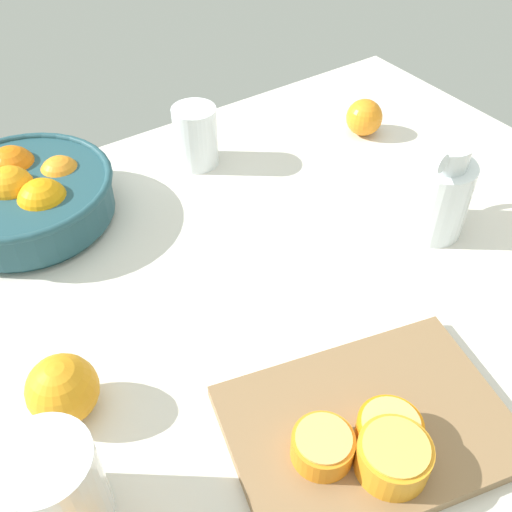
{
  "coord_description": "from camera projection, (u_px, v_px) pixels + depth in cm",
  "views": [
    {
      "loc": [
        -30.32,
        -49.52,
        60.43
      ],
      "look_at": [
        2.32,
        -1.51,
        5.81
      ],
      "focal_mm": 41.44,
      "sensor_mm": 36.0,
      "label": 1
    }
  ],
  "objects": [
    {
      "name": "orange_half_0",
      "position": [
        391.0,
        430.0,
        0.63
      ],
      "size": [
        7.06,
        7.06,
        3.71
      ],
      "color": "orange",
      "rests_on": "cutting_board"
    },
    {
      "name": "orange_half_1",
      "position": [
        323.0,
        446.0,
        0.62
      ],
      "size": [
        6.74,
        6.74,
        3.41
      ],
      "color": "orange",
      "rests_on": "cutting_board"
    },
    {
      "name": "fruit_bowl",
      "position": [
        26.0,
        196.0,
        0.91
      ],
      "size": [
        27.83,
        27.83,
        10.23
      ],
      "color": "#234C56",
      "rests_on": "ground_plane"
    },
    {
      "name": "juice_glass",
      "position": [
        57.0,
        493.0,
        0.57
      ],
      "size": [
        9.4,
        9.4,
        11.78
      ],
      "color": "white",
      "rests_on": "ground_plane"
    },
    {
      "name": "loose_orange_2",
      "position": [
        364.0,
        117.0,
        1.11
      ],
      "size": [
        6.83,
        6.83,
        6.83
      ],
      "primitive_type": "sphere",
      "color": "orange",
      "rests_on": "ground_plane"
    },
    {
      "name": "cutting_board",
      "position": [
        367.0,
        427.0,
        0.66
      ],
      "size": [
        35.46,
        28.38,
        1.78
      ],
      "primitive_type": "cube",
      "rotation": [
        0.0,
        0.0,
        -0.24
      ],
      "color": "olive",
      "rests_on": "ground_plane"
    },
    {
      "name": "ground_plane",
      "position": [
        237.0,
        293.0,
        0.85
      ],
      "size": [
        134.88,
        88.84,
        3.0
      ],
      "primitive_type": "cube",
      "color": "silver"
    },
    {
      "name": "loose_orange_0",
      "position": [
        63.0,
        390.0,
        0.66
      ],
      "size": [
        8.17,
        8.17,
        8.17
      ],
      "primitive_type": "sphere",
      "color": "orange",
      "rests_on": "ground_plane"
    },
    {
      "name": "second_glass",
      "position": [
        196.0,
        139.0,
        1.03
      ],
      "size": [
        7.66,
        7.66,
        10.75
      ],
      "color": "white",
      "rests_on": "ground_plane"
    },
    {
      "name": "juice_pitcher",
      "position": [
        437.0,
        197.0,
        0.89
      ],
      "size": [
        14.56,
        9.73,
        16.2
      ],
      "color": "white",
      "rests_on": "ground_plane"
    },
    {
      "name": "orange_half_2",
      "position": [
        393.0,
        457.0,
        0.61
      ],
      "size": [
        7.76,
        7.76,
        4.31
      ],
      "color": "orange",
      "rests_on": "cutting_board"
    }
  ]
}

